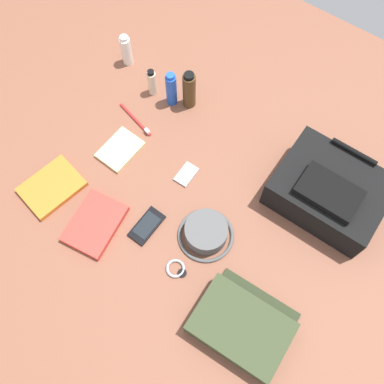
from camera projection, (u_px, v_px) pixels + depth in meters
name	position (u px, v px, depth m)	size (l,w,h in m)	color
ground_plane	(192.00, 198.00, 1.51)	(2.64, 2.02, 0.02)	brown
backpack	(329.00, 191.00, 1.43)	(0.35, 0.27, 0.16)	black
toiletry_pouch	(241.00, 326.00, 1.29)	(0.29, 0.24, 0.08)	#384228
bucket_hat	(206.00, 233.00, 1.42)	(0.19, 0.19, 0.07)	#555555
toothpaste_tube	(126.00, 50.00, 1.67)	(0.04, 0.04, 0.14)	white
lotion_bottle	(152.00, 82.00, 1.62)	(0.03, 0.03, 0.12)	beige
deodorant_spray	(171.00, 89.00, 1.59)	(0.04, 0.04, 0.16)	blue
cologne_bottle	(189.00, 90.00, 1.58)	(0.05, 0.05, 0.17)	#473319
paperback_novel	(52.00, 187.00, 1.51)	(0.19, 0.22, 0.02)	orange
travel_guidebook	(95.00, 224.00, 1.45)	(0.17, 0.22, 0.03)	red
cell_phone	(147.00, 226.00, 1.45)	(0.07, 0.13, 0.01)	black
media_player	(186.00, 174.00, 1.53)	(0.05, 0.08, 0.01)	#B7B7BC
wristwatch	(176.00, 269.00, 1.40)	(0.07, 0.06, 0.01)	#99999E
toothbrush	(137.00, 121.00, 1.62)	(0.17, 0.05, 0.02)	red
notepad	(121.00, 149.00, 1.57)	(0.11, 0.15, 0.02)	beige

